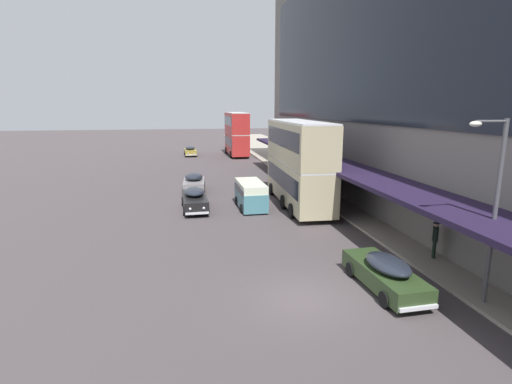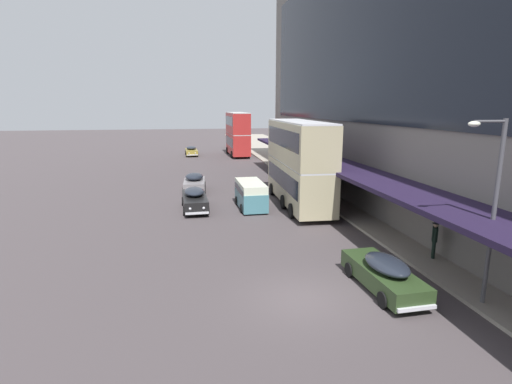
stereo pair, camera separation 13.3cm
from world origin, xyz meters
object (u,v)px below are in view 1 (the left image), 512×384
(sedan_second_near, at_px, (194,183))
(vw_van, at_px, (250,193))
(sedan_lead_mid, at_px, (195,199))
(transit_bus_kerbside_rear, at_px, (298,161))
(sedan_lead_near, at_px, (190,151))
(street_lamp, at_px, (492,199))
(pedestrian_at_kerb, at_px, (435,237))
(sedan_oncoming_rear, at_px, (385,273))
(transit_bus_kerbside_front, at_px, (237,133))
(sedan_second_mid, at_px, (232,144))

(sedan_second_near, xyz_separation_m, vw_van, (3.92, -6.57, 0.31))
(sedan_lead_mid, bearing_deg, vw_van, -2.66)
(transit_bus_kerbside_rear, relative_size, sedan_lead_near, 2.30)
(street_lamp, bearing_deg, pedestrian_at_kerb, 76.73)
(sedan_lead_mid, distance_m, pedestrian_at_kerb, 16.35)
(transit_bus_kerbside_rear, bearing_deg, pedestrian_at_kerb, -74.08)
(sedan_lead_mid, bearing_deg, street_lamp, -58.38)
(sedan_second_near, distance_m, pedestrian_at_kerb, 21.39)
(sedan_lead_near, relative_size, sedan_second_near, 1.12)
(sedan_lead_near, xyz_separation_m, sedan_second_near, (-0.24, -26.42, 0.08))
(sedan_second_near, bearing_deg, sedan_lead_near, 89.48)
(sedan_oncoming_rear, distance_m, sedan_lead_near, 47.77)
(transit_bus_kerbside_front, xyz_separation_m, vw_van, (-3.26, -31.77, -2.37))
(sedan_second_mid, bearing_deg, sedan_lead_near, -127.60)
(sedan_lead_near, bearing_deg, pedestrian_at_kerb, -76.52)
(sedan_oncoming_rear, relative_size, sedan_second_near, 1.12)
(sedan_oncoming_rear, bearing_deg, pedestrian_at_kerb, 32.60)
(sedan_lead_near, relative_size, street_lamp, 0.71)
(sedan_lead_mid, height_order, vw_van, vw_van)
(transit_bus_kerbside_rear, bearing_deg, sedan_second_near, 139.72)
(sedan_lead_mid, distance_m, sedan_second_near, 6.39)
(transit_bus_kerbside_rear, height_order, sedan_second_near, transit_bus_kerbside_rear)
(transit_bus_kerbside_front, distance_m, sedan_second_near, 26.33)
(street_lamp, bearing_deg, sedan_lead_near, 101.15)
(transit_bus_kerbside_front, xyz_separation_m, sedan_lead_near, (-6.94, 1.23, -2.76))
(sedan_lead_near, xyz_separation_m, street_lamp, (9.70, -49.19, 3.41))
(sedan_oncoming_rear, height_order, sedan_second_near, sedan_second_near)
(transit_bus_kerbside_rear, height_order, sedan_oncoming_rear, transit_bus_kerbside_rear)
(transit_bus_kerbside_rear, distance_m, pedestrian_at_kerb, 12.61)
(vw_van, relative_size, street_lamp, 0.67)
(transit_bus_kerbside_front, xyz_separation_m, transit_bus_kerbside_rear, (0.39, -31.61, -0.07))
(sedan_second_near, distance_m, vw_van, 7.66)
(transit_bus_kerbside_rear, bearing_deg, sedan_second_mid, 89.70)
(transit_bus_kerbside_front, height_order, sedan_lead_mid, transit_bus_kerbside_front)
(pedestrian_at_kerb, bearing_deg, transit_bus_kerbside_rear, 105.92)
(transit_bus_kerbside_rear, xyz_separation_m, sedan_second_near, (-7.57, 6.41, -2.61))
(transit_bus_kerbside_rear, relative_size, sedan_lead_mid, 2.25)
(sedan_lead_near, relative_size, sedan_second_mid, 1.03)
(sedan_lead_near, height_order, sedan_second_near, sedan_second_near)
(sedan_lead_near, bearing_deg, sedan_second_near, -90.52)
(transit_bus_kerbside_front, bearing_deg, vw_van, -95.86)
(sedan_lead_near, relative_size, vw_van, 1.06)
(transit_bus_kerbside_rear, relative_size, street_lamp, 1.64)
(sedan_second_mid, distance_m, street_lamp, 59.13)
(vw_van, bearing_deg, sedan_second_near, 120.81)
(pedestrian_at_kerb, distance_m, street_lamp, 5.40)
(sedan_oncoming_rear, distance_m, pedestrian_at_kerb, 4.66)
(sedan_lead_near, height_order, sedan_second_mid, sedan_second_mid)
(sedan_second_near, bearing_deg, transit_bus_kerbside_front, 74.09)
(transit_bus_kerbside_rear, relative_size, sedan_oncoming_rear, 2.29)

